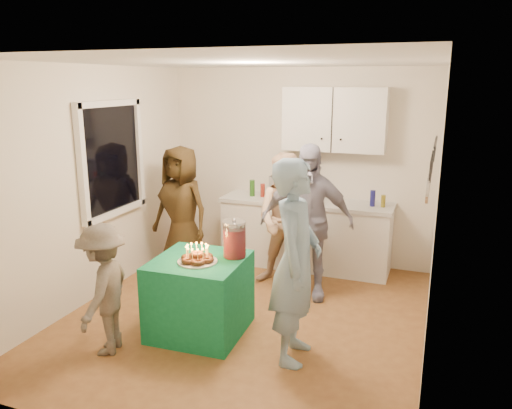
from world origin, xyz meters
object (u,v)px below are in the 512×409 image
(counter, at_px, (305,235))
(microwave, at_px, (294,188))
(man_birthday, at_px, (296,262))
(punch_jar, at_px, (234,240))
(child_near_left, at_px, (104,289))
(party_table, at_px, (200,296))
(woman_back_center, at_px, (288,221))
(woman_back_right, at_px, (307,222))
(woman_back_left, at_px, (181,210))

(counter, height_order, microwave, microwave)
(counter, xyz_separation_m, man_birthday, (0.50, -2.24, 0.48))
(counter, distance_m, punch_jar, 2.00)
(child_near_left, bearing_deg, party_table, 120.91)
(child_near_left, bearing_deg, microwave, 147.08)
(microwave, xyz_separation_m, woman_back_center, (0.13, -0.69, -0.26))
(microwave, relative_size, woman_back_center, 0.35)
(party_table, distance_m, punch_jar, 0.65)
(woman_back_center, relative_size, woman_back_right, 0.91)
(party_table, height_order, woman_back_right, woman_back_right)
(punch_jar, height_order, woman_back_left, woman_back_left)
(counter, height_order, woman_back_right, woman_back_right)
(party_table, bearing_deg, child_near_left, -135.60)
(woman_back_left, distance_m, woman_back_right, 1.71)
(child_near_left, bearing_deg, woman_back_right, 129.00)
(punch_jar, distance_m, child_near_left, 1.28)
(punch_jar, height_order, man_birthday, man_birthday)
(counter, xyz_separation_m, woman_back_right, (0.25, -0.93, 0.46))
(microwave, distance_m, man_birthday, 2.34)
(woman_back_center, bearing_deg, woman_back_right, -42.63)
(woman_back_center, relative_size, child_near_left, 1.33)
(man_birthday, xyz_separation_m, child_near_left, (-1.64, -0.50, -0.30))
(punch_jar, xyz_separation_m, man_birthday, (0.71, -0.31, -0.02))
(man_birthday, bearing_deg, woman_back_right, 5.26)
(man_birthday, height_order, woman_back_right, man_birthday)
(microwave, bearing_deg, woman_back_center, -70.68)
(woman_back_left, xyz_separation_m, child_near_left, (0.30, -2.01, -0.22))
(microwave, distance_m, woman_back_left, 1.49)
(woman_back_left, relative_size, woman_back_center, 1.02)
(party_table, relative_size, man_birthday, 0.47)
(microwave, distance_m, woman_back_right, 1.04)
(punch_jar, distance_m, woman_back_center, 1.26)
(punch_jar, relative_size, man_birthday, 0.19)
(party_table, relative_size, punch_jar, 2.50)
(microwave, relative_size, party_table, 0.66)
(woman_back_left, distance_m, child_near_left, 2.04)
(party_table, relative_size, woman_back_center, 0.53)
(microwave, bearing_deg, woman_back_right, -56.71)
(punch_jar, height_order, woman_back_right, woman_back_right)
(counter, height_order, punch_jar, punch_jar)
(counter, relative_size, woman_back_center, 1.36)
(woman_back_right, bearing_deg, woman_back_center, 126.61)
(party_table, distance_m, woman_back_center, 1.56)
(woman_back_left, relative_size, woman_back_right, 0.93)
(microwave, xyz_separation_m, punch_jar, (-0.03, -1.93, -0.13))
(man_birthday, bearing_deg, counter, 7.09)
(punch_jar, bearing_deg, woman_back_right, 65.46)
(man_birthday, xyz_separation_m, woman_back_left, (-1.95, 1.51, -0.08))
(microwave, height_order, woman_back_left, woman_back_left)
(party_table, xyz_separation_m, punch_jar, (0.30, 0.19, 0.55))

